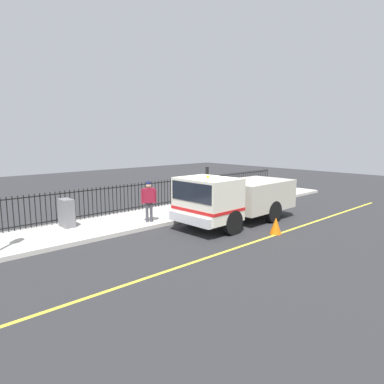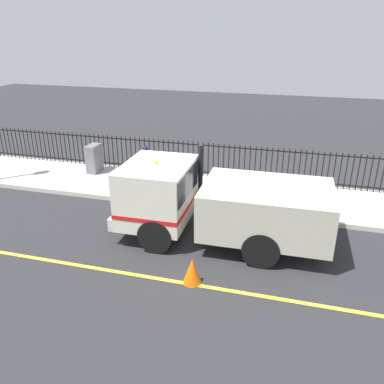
{
  "view_description": "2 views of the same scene",
  "coord_description": "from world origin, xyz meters",
  "px_view_note": "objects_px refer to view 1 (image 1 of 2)",
  "views": [
    {
      "loc": [
        -9.63,
        9.98,
        3.72
      ],
      "look_at": [
        1.13,
        0.03,
        1.37
      ],
      "focal_mm": 32.17,
      "sensor_mm": 36.0,
      "label": 1
    },
    {
      "loc": [
        -9.85,
        -3.26,
        5.66
      ],
      "look_at": [
        0.44,
        -0.43,
        1.12
      ],
      "focal_mm": 36.67,
      "sensor_mm": 36.0,
      "label": 2
    }
  ],
  "objects_px": {
    "work_truck": "(232,196)",
    "worker_standing": "(149,197)",
    "traffic_cone": "(276,226)",
    "utility_cabinet": "(67,213)"
  },
  "relations": [
    {
      "from": "worker_standing",
      "to": "utility_cabinet",
      "type": "xyz_separation_m",
      "value": [
        1.59,
        2.89,
        -0.51
      ]
    },
    {
      "from": "traffic_cone",
      "to": "utility_cabinet",
      "type": "bearing_deg",
      "value": 43.98
    },
    {
      "from": "traffic_cone",
      "to": "worker_standing",
      "type": "bearing_deg",
      "value": 33.18
    },
    {
      "from": "worker_standing",
      "to": "traffic_cone",
      "type": "xyz_separation_m",
      "value": [
        -4.37,
        -2.86,
        -0.91
      ]
    },
    {
      "from": "work_truck",
      "to": "worker_standing",
      "type": "bearing_deg",
      "value": 50.32
    },
    {
      "from": "work_truck",
      "to": "utility_cabinet",
      "type": "xyz_separation_m",
      "value": [
        3.81,
        5.65,
        -0.49
      ]
    },
    {
      "from": "work_truck",
      "to": "traffic_cone",
      "type": "distance_m",
      "value": 2.33
    },
    {
      "from": "worker_standing",
      "to": "utility_cabinet",
      "type": "bearing_deg",
      "value": 178.96
    },
    {
      "from": "work_truck",
      "to": "traffic_cone",
      "type": "height_order",
      "value": "work_truck"
    },
    {
      "from": "utility_cabinet",
      "to": "traffic_cone",
      "type": "bearing_deg",
      "value": -136.02
    }
  ]
}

